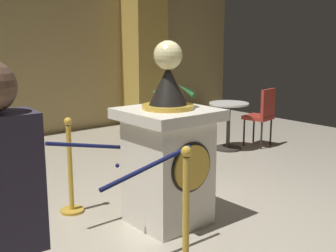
{
  "coord_description": "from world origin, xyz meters",
  "views": [
    {
      "loc": [
        -2.6,
        -3.0,
        1.78
      ],
      "look_at": [
        -0.06,
        0.07,
        0.96
      ],
      "focal_mm": 46.57,
      "sensor_mm": 36.0,
      "label": 1
    }
  ],
  "objects_px": {
    "stanchion_near": "(71,180)",
    "bystander_guest": "(2,238)",
    "pedestal_clock": "(168,154)",
    "potted_palm_right": "(176,119)",
    "cafe_chair_red": "(262,112)",
    "stanchion_far": "(186,237)",
    "cafe_table": "(228,120)"
  },
  "relations": [
    {
      "from": "potted_palm_right",
      "to": "cafe_chair_red",
      "type": "distance_m",
      "value": 1.53
    },
    {
      "from": "stanchion_near",
      "to": "pedestal_clock",
      "type": "bearing_deg",
      "value": -53.8
    },
    {
      "from": "stanchion_near",
      "to": "bystander_guest",
      "type": "xyz_separation_m",
      "value": [
        -1.36,
        -2.04,
        0.55
      ]
    },
    {
      "from": "stanchion_far",
      "to": "potted_palm_right",
      "type": "distance_m",
      "value": 4.67
    },
    {
      "from": "cafe_table",
      "to": "pedestal_clock",
      "type": "bearing_deg",
      "value": -148.44
    },
    {
      "from": "pedestal_clock",
      "to": "stanchion_near",
      "type": "bearing_deg",
      "value": 126.2
    },
    {
      "from": "pedestal_clock",
      "to": "stanchion_near",
      "type": "distance_m",
      "value": 1.08
    },
    {
      "from": "stanchion_far",
      "to": "cafe_chair_red",
      "type": "height_order",
      "value": "stanchion_far"
    },
    {
      "from": "pedestal_clock",
      "to": "bystander_guest",
      "type": "distance_m",
      "value": 2.32
    },
    {
      "from": "stanchion_far",
      "to": "bystander_guest",
      "type": "xyz_separation_m",
      "value": [
        -1.37,
        -0.3,
        0.53
      ]
    },
    {
      "from": "stanchion_far",
      "to": "cafe_table",
      "type": "bearing_deg",
      "value": 38.28
    },
    {
      "from": "pedestal_clock",
      "to": "potted_palm_right",
      "type": "distance_m",
      "value": 3.61
    },
    {
      "from": "cafe_table",
      "to": "potted_palm_right",
      "type": "bearing_deg",
      "value": 97.3
    },
    {
      "from": "potted_palm_right",
      "to": "cafe_chair_red",
      "type": "relative_size",
      "value": 1.09
    },
    {
      "from": "stanchion_far",
      "to": "potted_palm_right",
      "type": "bearing_deg",
      "value": 50.2
    },
    {
      "from": "cafe_table",
      "to": "cafe_chair_red",
      "type": "relative_size",
      "value": 0.79
    },
    {
      "from": "pedestal_clock",
      "to": "cafe_chair_red",
      "type": "xyz_separation_m",
      "value": [
        3.1,
        1.34,
        -0.12
      ]
    },
    {
      "from": "pedestal_clock",
      "to": "potted_palm_right",
      "type": "xyz_separation_m",
      "value": [
        2.4,
        2.68,
        -0.34
      ]
    },
    {
      "from": "pedestal_clock",
      "to": "bystander_guest",
      "type": "height_order",
      "value": "pedestal_clock"
    },
    {
      "from": "potted_palm_right",
      "to": "cafe_chair_red",
      "type": "bearing_deg",
      "value": -62.22
    },
    {
      "from": "potted_palm_right",
      "to": "cafe_chair_red",
      "type": "height_order",
      "value": "potted_palm_right"
    },
    {
      "from": "pedestal_clock",
      "to": "stanchion_far",
      "type": "height_order",
      "value": "pedestal_clock"
    },
    {
      "from": "bystander_guest",
      "to": "cafe_table",
      "type": "xyz_separation_m",
      "value": [
        4.51,
        2.77,
        -0.41
      ]
    },
    {
      "from": "stanchion_far",
      "to": "cafe_chair_red",
      "type": "relative_size",
      "value": 1.08
    },
    {
      "from": "pedestal_clock",
      "to": "stanchion_near",
      "type": "height_order",
      "value": "pedestal_clock"
    },
    {
      "from": "cafe_table",
      "to": "cafe_chair_red",
      "type": "height_order",
      "value": "cafe_chair_red"
    },
    {
      "from": "potted_palm_right",
      "to": "cafe_table",
      "type": "bearing_deg",
      "value": -82.7
    },
    {
      "from": "stanchion_far",
      "to": "potted_palm_right",
      "type": "relative_size",
      "value": 0.99
    },
    {
      "from": "pedestal_clock",
      "to": "bystander_guest",
      "type": "xyz_separation_m",
      "value": [
        -1.97,
        -1.21,
        0.21
      ]
    },
    {
      "from": "potted_palm_right",
      "to": "bystander_guest",
      "type": "xyz_separation_m",
      "value": [
        -4.36,
        -3.89,
        0.55
      ]
    },
    {
      "from": "stanchion_far",
      "to": "cafe_table",
      "type": "height_order",
      "value": "stanchion_far"
    },
    {
      "from": "pedestal_clock",
      "to": "cafe_table",
      "type": "height_order",
      "value": "pedestal_clock"
    }
  ]
}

